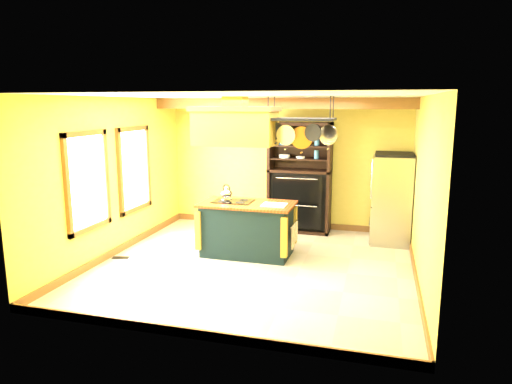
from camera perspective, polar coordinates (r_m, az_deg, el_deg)
The scene contains 15 objects.
floor at distance 7.53m, azimuth -0.11°, elevation -9.08°, with size 5.00×5.00×0.00m, color beige.
ceiling at distance 7.08m, azimuth -0.12°, elevation 11.92°, with size 5.00×5.00×0.00m, color white.
wall_back at distance 9.59m, azimuth 3.88°, elevation 3.55°, with size 5.00×0.02×2.70m, color #E0C752.
wall_front at distance 4.88m, azimuth -8.01°, elevation -3.75°, with size 5.00×0.02×2.70m, color #E0C752.
wall_left at distance 8.21m, azimuth -17.20°, elevation 1.83°, with size 0.02×5.00×2.70m, color #E0C752.
wall_right at distance 6.96m, azimuth 20.14°, elevation 0.10°, with size 0.02×5.00×2.70m, color #E0C752.
ceiling_beam at distance 8.73m, azimuth 2.92°, elevation 10.99°, with size 5.00×0.15×0.20m, color brown.
window_near at distance 7.53m, azimuth -20.25°, elevation 1.25°, with size 0.06×1.06×1.56m.
window_far at distance 8.69m, azimuth -14.91°, elevation 2.77°, with size 0.06×1.06×1.56m.
kitchen_island at distance 7.90m, azimuth -1.11°, elevation -4.56°, with size 1.61×0.91×1.11m.
range_hood at distance 7.68m, azimuth -2.59°, elevation 8.42°, with size 1.41×0.80×0.80m.
pot_rack at distance 7.42m, azimuth 5.67°, elevation 8.23°, with size 1.17×0.54×0.84m.
refrigerator at distance 8.90m, azimuth 16.55°, elevation -1.04°, with size 0.72×0.84×1.65m.
hutch at distance 9.37m, azimuth 5.50°, elevation 0.35°, with size 1.26×0.57×2.23m.
floor_register at distance 8.18m, azimuth -16.55°, elevation -7.87°, with size 0.28×0.12×0.01m, color black.
Camera 1 is at (1.89, -6.82, 2.57)m, focal length 32.00 mm.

